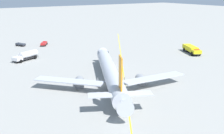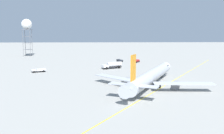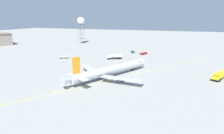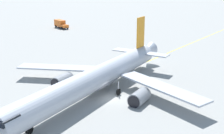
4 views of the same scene
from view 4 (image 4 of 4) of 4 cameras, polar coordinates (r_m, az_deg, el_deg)
ground_plane at (r=45.98m, az=-0.05°, el=-6.23°), size 600.00×600.00×0.00m
airliner_main at (r=46.93m, az=-2.93°, el=-2.27°), size 32.72×41.14×11.10m
catering_truck_truck at (r=114.61m, az=-10.07°, el=8.37°), size 6.89×7.43×3.10m
taxiway_centreline at (r=49.17m, az=-7.05°, el=-4.79°), size 86.27×133.28×0.01m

